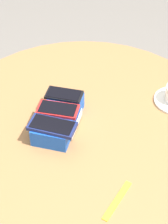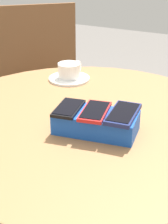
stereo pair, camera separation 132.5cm
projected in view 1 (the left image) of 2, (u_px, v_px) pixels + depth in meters
round_table at (84, 140)px, 1.29m from camera, size 0.93×0.93×0.73m
phone_box at (59, 118)px, 1.17m from camera, size 0.23×0.14×0.06m
phone_navy at (52, 126)px, 1.10m from camera, size 0.08×0.14×0.01m
phone_red at (58, 109)px, 1.15m from camera, size 0.09×0.14×0.01m
phone_black at (64, 95)px, 1.21m from camera, size 0.08×0.13×0.01m
lanyard_strap at (117, 200)px, 0.98m from camera, size 0.14×0.04×0.00m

